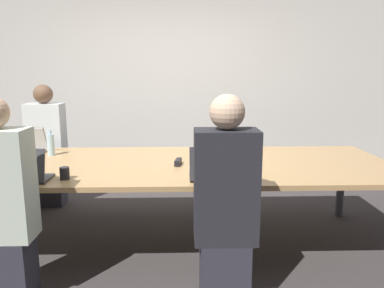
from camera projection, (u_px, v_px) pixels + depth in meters
name	position (u px, v px, depth m)	size (l,w,h in m)	color
ground_plane	(161.00, 239.00, 3.47)	(24.00, 24.00, 0.00)	#383333
curtain_wall	(167.00, 80.00, 5.27)	(12.00, 0.06, 2.80)	beige
conference_table	(159.00, 168.00, 3.34)	(4.14, 1.41, 0.72)	tan
laptop_far_left	(28.00, 145.00, 3.73)	(0.33, 0.27, 0.26)	gray
person_far_left	(47.00, 148.00, 4.24)	(0.40, 0.24, 1.38)	#2D2D38
bottle_far_left	(51.00, 144.00, 3.61)	(0.07, 0.07, 0.25)	#ADD1E0
laptop_near_midright	(210.00, 170.00, 2.79)	(0.31, 0.26, 0.26)	#333338
person_near_midright	(225.00, 207.00, 2.38)	(0.40, 0.24, 1.39)	#2D2D38
cup_near_midright	(244.00, 170.00, 2.90)	(0.09, 0.09, 0.09)	#232328
laptop_near_left	(26.00, 172.00, 2.74)	(0.31, 0.25, 0.25)	#333338
person_near_left	(2.00, 207.00, 2.41)	(0.40, 0.24, 1.38)	#2D2D38
cup_near_left	(65.00, 173.00, 2.82)	(0.07, 0.07, 0.09)	#232328
stapler	(178.00, 162.00, 3.25)	(0.07, 0.15, 0.05)	black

